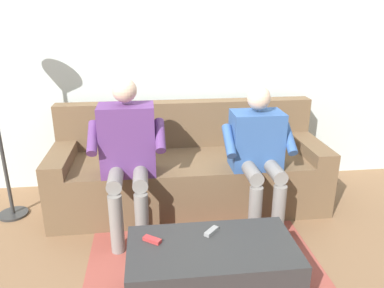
{
  "coord_description": "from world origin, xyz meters",
  "views": [
    {
      "loc": [
        0.34,
        2.9,
        1.66
      ],
      "look_at": [
        0.0,
        0.1,
        0.64
      ],
      "focal_mm": 34.79,
      "sensor_mm": 36.0,
      "label": 1
    }
  ],
  "objects_px": {
    "remote_gray": "(211,231)",
    "couch": "(189,171)",
    "person_left_seated": "(258,148)",
    "person_right_seated": "(128,149)",
    "remote_red": "(152,240)",
    "coffee_table": "(212,271)"
  },
  "relations": [
    {
      "from": "remote_gray",
      "to": "couch",
      "type": "bearing_deg",
      "value": -136.14
    },
    {
      "from": "person_left_seated",
      "to": "remote_gray",
      "type": "relative_size",
      "value": 10.11
    },
    {
      "from": "person_left_seated",
      "to": "person_right_seated",
      "type": "relative_size",
      "value": 0.93
    },
    {
      "from": "remote_red",
      "to": "person_right_seated",
      "type": "bearing_deg",
      "value": 137.46
    },
    {
      "from": "coffee_table",
      "to": "couch",
      "type": "bearing_deg",
      "value": -90.0
    },
    {
      "from": "person_right_seated",
      "to": "remote_gray",
      "type": "relative_size",
      "value": 10.89
    },
    {
      "from": "couch",
      "to": "remote_red",
      "type": "bearing_deg",
      "value": 73.08
    },
    {
      "from": "couch",
      "to": "remote_gray",
      "type": "xyz_separation_m",
      "value": [
        -0.02,
        1.09,
        0.08
      ]
    },
    {
      "from": "couch",
      "to": "person_left_seated",
      "type": "xyz_separation_m",
      "value": [
        -0.51,
        0.38,
        0.34
      ]
    },
    {
      "from": "coffee_table",
      "to": "remote_gray",
      "type": "height_order",
      "value": "remote_gray"
    },
    {
      "from": "coffee_table",
      "to": "remote_gray",
      "type": "xyz_separation_m",
      "value": [
        -0.02,
        -0.13,
        0.2
      ]
    },
    {
      "from": "person_left_seated",
      "to": "person_right_seated",
      "type": "distance_m",
      "value": 1.01
    },
    {
      "from": "couch",
      "to": "remote_red",
      "type": "xyz_separation_m",
      "value": [
        0.35,
        1.14,
        0.08
      ]
    },
    {
      "from": "couch",
      "to": "coffee_table",
      "type": "distance_m",
      "value": 1.23
    },
    {
      "from": "couch",
      "to": "person_right_seated",
      "type": "height_order",
      "value": "person_right_seated"
    },
    {
      "from": "person_left_seated",
      "to": "remote_red",
      "type": "height_order",
      "value": "person_left_seated"
    },
    {
      "from": "remote_gray",
      "to": "person_left_seated",
      "type": "bearing_deg",
      "value": -171.36
    },
    {
      "from": "couch",
      "to": "person_right_seated",
      "type": "bearing_deg",
      "value": 36.71
    },
    {
      "from": "couch",
      "to": "person_right_seated",
      "type": "distance_m",
      "value": 0.74
    },
    {
      "from": "person_left_seated",
      "to": "person_right_seated",
      "type": "xyz_separation_m",
      "value": [
        1.01,
        -0.0,
        0.04
      ]
    },
    {
      "from": "person_left_seated",
      "to": "remote_red",
      "type": "xyz_separation_m",
      "value": [
        0.85,
        0.76,
        -0.26
      ]
    },
    {
      "from": "remote_red",
      "to": "coffee_table",
      "type": "bearing_deg",
      "value": 22.47
    }
  ]
}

